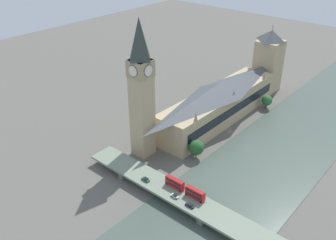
# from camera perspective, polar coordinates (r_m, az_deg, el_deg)

# --- Properties ---
(ground_plane) EXTENTS (600.00, 600.00, 0.00)m
(ground_plane) POSITION_cam_1_polar(r_m,az_deg,el_deg) (243.26, 9.39, -1.67)
(ground_plane) COLOR #605E56
(river_water) EXTENTS (57.12, 360.00, 0.30)m
(river_water) POSITION_cam_1_polar(r_m,az_deg,el_deg) (230.47, 16.67, -4.43)
(river_water) COLOR #47564C
(river_water) RESTS_ON ground_plane
(parliament_hall) EXTENTS (23.04, 105.71, 27.35)m
(parliament_hall) POSITION_cam_1_polar(r_m,az_deg,el_deg) (249.45, 7.85, 2.81)
(parliament_hall) COLOR tan
(parliament_hall) RESTS_ON ground_plane
(clock_tower) EXTENTS (11.45, 11.45, 78.82)m
(clock_tower) POSITION_cam_1_polar(r_m,az_deg,el_deg) (199.33, -4.10, 4.93)
(clock_tower) COLOR tan
(clock_tower) RESTS_ON ground_plane
(victoria_tower) EXTENTS (17.58, 17.58, 51.39)m
(victoria_tower) POSITION_cam_1_polar(r_m,az_deg,el_deg) (299.14, 15.04, 8.69)
(victoria_tower) COLOR tan
(victoria_tower) RESTS_ON ground_plane
(road_bridge) EXTENTS (146.25, 13.94, 5.36)m
(road_bridge) POSITION_cam_1_polar(r_m,az_deg,el_deg) (174.73, 5.98, -13.67)
(road_bridge) COLOR #5D6A59
(road_bridge) RESTS_ON ground_plane
(double_decker_bus_lead) EXTENTS (10.30, 2.52, 5.09)m
(double_decker_bus_lead) POSITION_cam_1_polar(r_m,az_deg,el_deg) (177.80, 4.15, -11.05)
(double_decker_bus_lead) COLOR red
(double_decker_bus_lead) RESTS_ON road_bridge
(double_decker_bus_rear) EXTENTS (10.48, 2.55, 4.95)m
(double_decker_bus_rear) POSITION_cam_1_polar(r_m,az_deg,el_deg) (183.55, 1.04, -9.51)
(double_decker_bus_rear) COLOR red
(double_decker_bus_rear) RESTS_ON road_bridge
(car_northbound_lead) EXTENTS (4.42, 1.91, 1.53)m
(car_northbound_lead) POSITION_cam_1_polar(r_m,az_deg,el_deg) (189.06, -3.43, -9.01)
(car_northbound_lead) COLOR #2D5638
(car_northbound_lead) RESTS_ON road_bridge
(car_northbound_tail) EXTENTS (3.98, 1.84, 1.57)m
(car_northbound_tail) POSITION_cam_1_polar(r_m,az_deg,el_deg) (179.06, 1.08, -11.48)
(car_northbound_tail) COLOR silver
(car_northbound_tail) RESTS_ON road_bridge
(car_southbound_mid) EXTENTS (4.52, 1.81, 1.39)m
(car_southbound_mid) POSITION_cam_1_polar(r_m,az_deg,el_deg) (174.55, 3.36, -12.83)
(car_southbound_mid) COLOR black
(car_southbound_mid) RESTS_ON road_bridge
(tree_embankment_near) EXTENTS (7.46, 7.46, 10.02)m
(tree_embankment_near) POSITION_cam_1_polar(r_m,az_deg,el_deg) (274.35, 14.84, 2.90)
(tree_embankment_near) COLOR brown
(tree_embankment_near) RESTS_ON ground_plane
(tree_embankment_mid) EXTENTS (8.58, 8.58, 11.20)m
(tree_embankment_mid) POSITION_cam_1_polar(r_m,az_deg,el_deg) (211.51, 4.35, -4.20)
(tree_embankment_mid) COLOR brown
(tree_embankment_mid) RESTS_ON ground_plane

